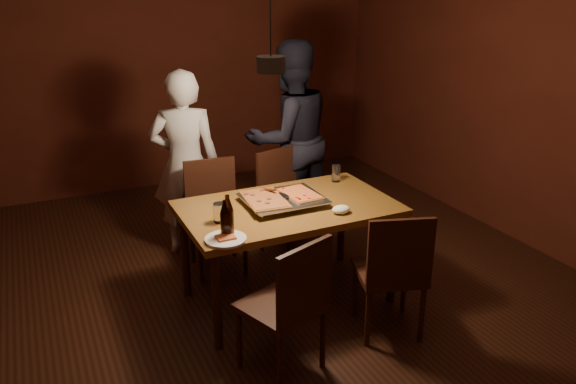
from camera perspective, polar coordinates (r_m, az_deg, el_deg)
name	(u,v)px	position (r m, az deg, el deg)	size (l,w,h in m)	color
room_shell	(271,120)	(3.64, -1.69, 7.37)	(6.00, 6.00, 6.00)	#33170E
dining_table	(288,215)	(4.00, 0.00, -2.33)	(1.50, 0.90, 0.75)	#8E5D24
chair_far_left	(214,205)	(4.58, -7.56, -1.31)	(0.46, 0.46, 0.49)	#38190F
chair_far_right	(284,192)	(4.82, -0.37, 0.01)	(0.51, 0.51, 0.49)	#38190F
chair_near_left	(291,296)	(3.28, 0.31, -10.56)	(0.54, 0.54, 0.49)	#38190F
chair_near_right	(394,264)	(3.69, 10.71, -7.20)	(0.53, 0.53, 0.49)	#38190F
pizza_tray	(283,201)	(3.98, -0.46, -0.92)	(0.55, 0.45, 0.05)	silver
pizza_meat	(265,199)	(3.93, -2.37, -0.72)	(0.26, 0.42, 0.02)	maroon
pizza_cheese	(300,194)	(4.03, 1.22, -0.16)	(0.21, 0.34, 0.02)	gold
spatula	(281,196)	(3.97, -0.68, -0.38)	(0.09, 0.24, 0.04)	silver
beer_bottle_a	(225,218)	(3.47, -6.40, -2.68)	(0.06, 0.06, 0.24)	black
beer_bottle_b	(228,216)	(3.47, -6.12, -2.41)	(0.07, 0.07, 0.27)	black
water_glass_left	(220,213)	(3.70, -6.95, -2.10)	(0.08, 0.08, 0.13)	silver
water_glass_right	(336,173)	(4.44, 4.91, 1.91)	(0.07, 0.07, 0.13)	silver
plate_slice	(226,239)	(3.46, -6.36, -4.76)	(0.26, 0.26, 0.03)	white
napkin	(341,209)	(3.84, 5.41, -1.78)	(0.13, 0.10, 0.05)	white
diner_white	(185,164)	(4.80, -10.39, 2.81)	(0.58, 0.38, 1.59)	silver
diner_dark	(290,139)	(5.14, 0.19, 5.41)	(0.86, 0.67, 1.77)	black
pendant_lamp	(271,63)	(3.58, -1.75, 12.99)	(0.18, 0.18, 1.10)	black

